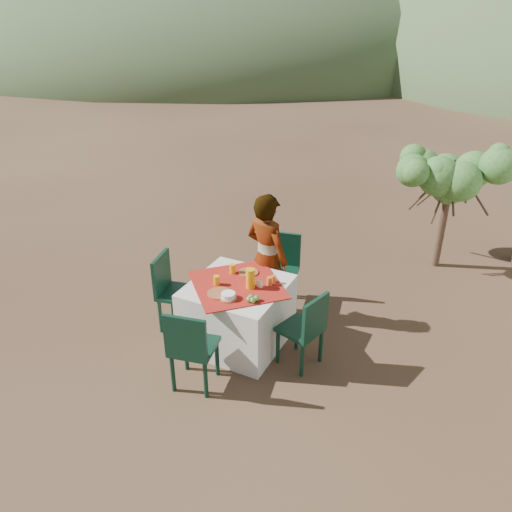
{
  "coord_description": "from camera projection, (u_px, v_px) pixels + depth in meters",
  "views": [
    {
      "loc": [
        1.85,
        -4.36,
        3.53
      ],
      "look_at": [
        -0.43,
        0.17,
        0.93
      ],
      "focal_mm": 35.0,
      "sensor_mm": 36.0,
      "label": 1
    }
  ],
  "objects": [
    {
      "name": "fruit_cluster",
      "position": [
        252.0,
        299.0,
        5.15
      ],
      "size": [
        0.12,
        0.11,
        0.06
      ],
      "color": "#5E8F34",
      "rests_on": "table"
    },
    {
      "name": "shrub_tree",
      "position": [
        455.0,
        181.0,
        6.91
      ],
      "size": [
        1.4,
        1.38,
        1.65
      ],
      "color": "#4C3826",
      "rests_on": "ground"
    },
    {
      "name": "ground",
      "position": [
        283.0,
        341.0,
        5.81
      ],
      "size": [
        160.0,
        160.0,
        0.0
      ],
      "primitive_type": "plane",
      "color": "#352118",
      "rests_on": "ground"
    },
    {
      "name": "chair_far",
      "position": [
        282.0,
        266.0,
        6.38
      ],
      "size": [
        0.5,
        0.5,
        0.93
      ],
      "rotation": [
        0.0,
        0.0,
        0.2
      ],
      "color": "black",
      "rests_on": "ground"
    },
    {
      "name": "chair_right",
      "position": [
        306.0,
        327.0,
        5.21
      ],
      "size": [
        0.5,
        0.5,
        0.88
      ],
      "rotation": [
        0.0,
        0.0,
        4.44
      ],
      "color": "black",
      "rests_on": "ground"
    },
    {
      "name": "glass_far",
      "position": [
        233.0,
        269.0,
        5.67
      ],
      "size": [
        0.07,
        0.07,
        0.11
      ],
      "primitive_type": "cylinder",
      "color": "#E8A20E",
      "rests_on": "table"
    },
    {
      "name": "glass_near",
      "position": [
        216.0,
        280.0,
        5.44
      ],
      "size": [
        0.07,
        0.07,
        0.11
      ],
      "primitive_type": "cylinder",
      "color": "#E8A20E",
      "rests_on": "table"
    },
    {
      "name": "jar_left",
      "position": [
        270.0,
        281.0,
        5.44
      ],
      "size": [
        0.06,
        0.06,
        0.09
      ],
      "primitive_type": "cylinder",
      "color": "orange",
      "rests_on": "table"
    },
    {
      "name": "hill_near_left",
      "position": [
        225.0,
        55.0,
        36.87
      ],
      "size": [
        40.0,
        40.0,
        16.0
      ],
      "primitive_type": "ellipsoid",
      "color": "#364929",
      "rests_on": "ground"
    },
    {
      "name": "hill_far_center",
      "position": [
        461.0,
        41.0,
        48.76
      ],
      "size": [
        60.0,
        60.0,
        24.0
      ],
      "primitive_type": "ellipsoid",
      "color": "slate",
      "rests_on": "ground"
    },
    {
      "name": "person",
      "position": [
        267.0,
        258.0,
        5.93
      ],
      "size": [
        0.67,
        0.53,
        1.61
      ],
      "primitive_type": "imported",
      "rotation": [
        0.0,
        0.0,
        2.87
      ],
      "color": "#8C6651",
      "rests_on": "ground"
    },
    {
      "name": "plate_near",
      "position": [
        219.0,
        293.0,
        5.29
      ],
      "size": [
        0.26,
        0.26,
        0.01
      ],
      "primitive_type": "cylinder",
      "color": "brown",
      "rests_on": "table"
    },
    {
      "name": "napkin_holder",
      "position": [
        260.0,
        284.0,
        5.4
      ],
      "size": [
        0.07,
        0.05,
        0.08
      ],
      "primitive_type": "cube",
      "rotation": [
        0.0,
        0.0,
        -0.31
      ],
      "color": "white",
      "rests_on": "table"
    },
    {
      "name": "white_bowl",
      "position": [
        228.0,
        295.0,
        5.19
      ],
      "size": [
        0.15,
        0.15,
        0.05
      ],
      "primitive_type": "cylinder",
      "color": "white",
      "rests_on": "bowl_plate"
    },
    {
      "name": "plate_far",
      "position": [
        248.0,
        272.0,
        5.7
      ],
      "size": [
        0.23,
        0.23,
        0.01
      ],
      "primitive_type": "cylinder",
      "color": "brown",
      "rests_on": "table"
    },
    {
      "name": "chair_left",
      "position": [
        172.0,
        288.0,
        5.87
      ],
      "size": [
        0.51,
        0.51,
        0.93
      ],
      "rotation": [
        0.0,
        0.0,
        1.78
      ],
      "color": "black",
      "rests_on": "ground"
    },
    {
      "name": "jar_right",
      "position": [
        274.0,
        279.0,
        5.49
      ],
      "size": [
        0.05,
        0.05,
        0.08
      ],
      "primitive_type": "cylinder",
      "color": "orange",
      "rests_on": "table"
    },
    {
      "name": "table",
      "position": [
        238.0,
        313.0,
        5.65
      ],
      "size": [
        1.3,
        1.3,
        0.76
      ],
      "color": "silver",
      "rests_on": "ground"
    },
    {
      "name": "juice_pitcher",
      "position": [
        250.0,
        278.0,
        5.36
      ],
      "size": [
        0.1,
        0.1,
        0.22
      ],
      "primitive_type": "cylinder",
      "color": "#E8A20E",
      "rests_on": "table"
    },
    {
      "name": "bowl_plate",
      "position": [
        228.0,
        298.0,
        5.2
      ],
      "size": [
        0.19,
        0.19,
        0.01
      ],
      "primitive_type": "cylinder",
      "color": "brown",
      "rests_on": "table"
    },
    {
      "name": "chair_near",
      "position": [
        191.0,
        347.0,
        4.88
      ],
      "size": [
        0.51,
        0.51,
        0.93
      ],
      "rotation": [
        0.0,
        0.0,
        3.35
      ],
      "color": "black",
      "rests_on": "ground"
    }
  ]
}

